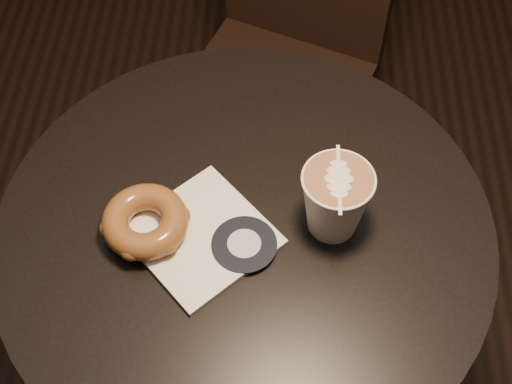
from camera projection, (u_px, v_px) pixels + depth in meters
cafe_table at (246, 289)px, 1.16m from camera, size 0.70×0.70×0.75m
chair at (291, 30)px, 1.54m from camera, size 0.49×0.49×0.95m
pastry_bag at (201, 236)px, 0.98m from camera, size 0.24×0.24×0.01m
doughnut at (145, 221)px, 0.96m from camera, size 0.12×0.12×0.04m
latte_cup at (335, 202)px, 0.95m from camera, size 0.10×0.10×0.11m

